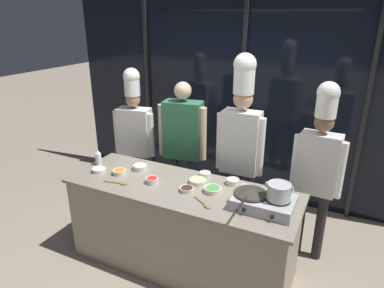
{
  "coord_description": "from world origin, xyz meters",
  "views": [
    {
      "loc": [
        1.38,
        -2.54,
        2.44
      ],
      "look_at": [
        0.0,
        0.25,
        1.25
      ],
      "focal_mm": 32.0,
      "sensor_mm": 36.0,
      "label": 1
    }
  ],
  "objects_px": {
    "prep_bowl_scallions": "(213,189)",
    "prep_bowl_carrots": "(119,172)",
    "prep_bowl_rice": "(140,167)",
    "stock_pot": "(279,191)",
    "prep_bowl_ginger": "(198,181)",
    "chef_line": "(319,160)",
    "person_guest": "(183,140)",
    "serving_spoon_solid": "(205,205)",
    "frying_pan": "(251,191)",
    "squeeze_bottle_clear": "(98,158)",
    "chef_sous": "(241,136)",
    "chef_head": "(135,131)",
    "prep_bowl_soy_glaze": "(187,189)",
    "portable_stove": "(264,202)",
    "prep_bowl_bell_pepper": "(152,180)",
    "serving_spoon_slotted": "(121,183)",
    "prep_bowl_chicken": "(205,174)",
    "prep_bowl_garlic": "(99,170)",
    "prep_bowl_onion": "(233,181)"
  },
  "relations": [
    {
      "from": "prep_bowl_bell_pepper",
      "to": "chef_sous",
      "type": "xyz_separation_m",
      "value": [
        0.63,
        0.76,
        0.31
      ]
    },
    {
      "from": "prep_bowl_carrots",
      "to": "person_guest",
      "type": "distance_m",
      "value": 0.9
    },
    {
      "from": "prep_bowl_onion",
      "to": "chef_head",
      "type": "relative_size",
      "value": 0.07
    },
    {
      "from": "serving_spoon_solid",
      "to": "frying_pan",
      "type": "bearing_deg",
      "value": 27.01
    },
    {
      "from": "prep_bowl_scallions",
      "to": "prep_bowl_soy_glaze",
      "type": "distance_m",
      "value": 0.24
    },
    {
      "from": "serving_spoon_slotted",
      "to": "chef_head",
      "type": "bearing_deg",
      "value": 118.0
    },
    {
      "from": "portable_stove",
      "to": "prep_bowl_onion",
      "type": "bearing_deg",
      "value": 142.29
    },
    {
      "from": "frying_pan",
      "to": "squeeze_bottle_clear",
      "type": "relative_size",
      "value": 3.05
    },
    {
      "from": "prep_bowl_chicken",
      "to": "chef_sous",
      "type": "height_order",
      "value": "chef_sous"
    },
    {
      "from": "serving_spoon_slotted",
      "to": "prep_bowl_carrots",
      "type": "bearing_deg",
      "value": 130.06
    },
    {
      "from": "frying_pan",
      "to": "prep_bowl_rice",
      "type": "bearing_deg",
      "value": 171.7
    },
    {
      "from": "prep_bowl_scallions",
      "to": "prep_bowl_carrots",
      "type": "height_order",
      "value": "same"
    },
    {
      "from": "frying_pan",
      "to": "prep_bowl_ginger",
      "type": "xyz_separation_m",
      "value": [
        -0.58,
        0.17,
        -0.11
      ]
    },
    {
      "from": "prep_bowl_carrots",
      "to": "person_guest",
      "type": "xyz_separation_m",
      "value": [
        0.29,
        0.84,
        0.12
      ]
    },
    {
      "from": "portable_stove",
      "to": "frying_pan",
      "type": "xyz_separation_m",
      "value": [
        -0.12,
        -0.0,
        0.08
      ]
    },
    {
      "from": "prep_bowl_chicken",
      "to": "prep_bowl_carrots",
      "type": "height_order",
      "value": "same"
    },
    {
      "from": "chef_head",
      "to": "prep_bowl_rice",
      "type": "bearing_deg",
      "value": 118.15
    },
    {
      "from": "person_guest",
      "to": "chef_sous",
      "type": "relative_size",
      "value": 0.83
    },
    {
      "from": "stock_pot",
      "to": "prep_bowl_soy_glaze",
      "type": "relative_size",
      "value": 1.66
    },
    {
      "from": "prep_bowl_soy_glaze",
      "to": "chef_head",
      "type": "distance_m",
      "value": 1.45
    },
    {
      "from": "portable_stove",
      "to": "person_guest",
      "type": "relative_size",
      "value": 0.29
    },
    {
      "from": "prep_bowl_bell_pepper",
      "to": "chef_line",
      "type": "relative_size",
      "value": 0.07
    },
    {
      "from": "portable_stove",
      "to": "chef_head",
      "type": "relative_size",
      "value": 0.27
    },
    {
      "from": "prep_bowl_scallions",
      "to": "serving_spoon_slotted",
      "type": "relative_size",
      "value": 0.65
    },
    {
      "from": "prep_bowl_carrots",
      "to": "person_guest",
      "type": "relative_size",
      "value": 0.08
    },
    {
      "from": "portable_stove",
      "to": "stock_pot",
      "type": "height_order",
      "value": "stock_pot"
    },
    {
      "from": "stock_pot",
      "to": "person_guest",
      "type": "bearing_deg",
      "value": 147.7
    },
    {
      "from": "squeeze_bottle_clear",
      "to": "chef_head",
      "type": "xyz_separation_m",
      "value": [
        -0.04,
        0.74,
        0.08
      ]
    },
    {
      "from": "prep_bowl_scallions",
      "to": "chef_line",
      "type": "distance_m",
      "value": 1.09
    },
    {
      "from": "squeeze_bottle_clear",
      "to": "person_guest",
      "type": "bearing_deg",
      "value": 49.46
    },
    {
      "from": "serving_spoon_slotted",
      "to": "chef_line",
      "type": "bearing_deg",
      "value": 29.22
    },
    {
      "from": "prep_bowl_ginger",
      "to": "serving_spoon_solid",
      "type": "xyz_separation_m",
      "value": [
        0.23,
        -0.35,
        -0.02
      ]
    },
    {
      "from": "prep_bowl_ginger",
      "to": "chef_sous",
      "type": "xyz_separation_m",
      "value": [
        0.23,
        0.57,
        0.32
      ]
    },
    {
      "from": "prep_bowl_scallions",
      "to": "squeeze_bottle_clear",
      "type": "bearing_deg",
      "value": 179.38
    },
    {
      "from": "squeeze_bottle_clear",
      "to": "serving_spoon_solid",
      "type": "xyz_separation_m",
      "value": [
        1.39,
        -0.26,
        -0.07
      ]
    },
    {
      "from": "prep_bowl_ginger",
      "to": "chef_line",
      "type": "xyz_separation_m",
      "value": [
        1.02,
        0.59,
        0.18
      ]
    },
    {
      "from": "stock_pot",
      "to": "prep_bowl_carrots",
      "type": "relative_size",
      "value": 1.58
    },
    {
      "from": "prep_bowl_carrots",
      "to": "serving_spoon_slotted",
      "type": "height_order",
      "value": "prep_bowl_carrots"
    },
    {
      "from": "squeeze_bottle_clear",
      "to": "serving_spoon_solid",
      "type": "bearing_deg",
      "value": -10.72
    },
    {
      "from": "prep_bowl_garlic",
      "to": "person_guest",
      "type": "distance_m",
      "value": 1.04
    },
    {
      "from": "prep_bowl_rice",
      "to": "stock_pot",
      "type": "bearing_deg",
      "value": -6.84
    },
    {
      "from": "portable_stove",
      "to": "chef_sous",
      "type": "bearing_deg",
      "value": 122.31
    },
    {
      "from": "frying_pan",
      "to": "squeeze_bottle_clear",
      "type": "xyz_separation_m",
      "value": [
        -1.73,
        0.09,
        -0.05
      ]
    },
    {
      "from": "prep_bowl_soy_glaze",
      "to": "chef_sous",
      "type": "distance_m",
      "value": 0.86
    },
    {
      "from": "chef_sous",
      "to": "prep_bowl_chicken",
      "type": "bearing_deg",
      "value": 60.11
    },
    {
      "from": "stock_pot",
      "to": "prep_bowl_scallions",
      "type": "bearing_deg",
      "value": 173.69
    },
    {
      "from": "portable_stove",
      "to": "serving_spoon_slotted",
      "type": "relative_size",
      "value": 1.96
    },
    {
      "from": "prep_bowl_soy_glaze",
      "to": "person_guest",
      "type": "xyz_separation_m",
      "value": [
        -0.49,
        0.86,
        0.13
      ]
    },
    {
      "from": "squeeze_bottle_clear",
      "to": "chef_head",
      "type": "relative_size",
      "value": 0.09
    },
    {
      "from": "prep_bowl_scallions",
      "to": "person_guest",
      "type": "xyz_separation_m",
      "value": [
        -0.71,
        0.77,
        0.12
      ]
    }
  ]
}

